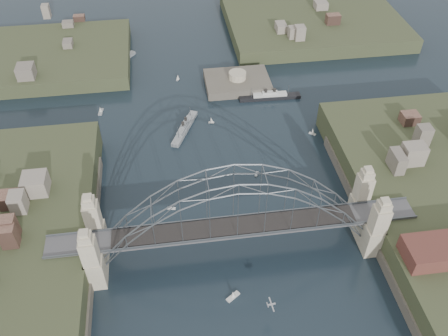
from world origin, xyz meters
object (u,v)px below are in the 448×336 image
naval_cruiser_far (121,60)px  bridge (235,215)px  naval_cruiser_near (185,128)px  ocean_liner (270,97)px  fort_island (237,87)px

naval_cruiser_far → bridge: bearing=-73.0°
naval_cruiser_near → naval_cruiser_far: naval_cruiser_near is taller
naval_cruiser_near → ocean_liner: 32.38m
bridge → naval_cruiser_near: 49.76m
bridge → ocean_liner: (21.55, 60.88, -11.54)m
bridge → ocean_liner: bridge is taller
ocean_liner → fort_island: bearing=136.3°
fort_island → naval_cruiser_near: fort_island is taller
fort_island → naval_cruiser_near: bearing=-132.0°
bridge → fort_island: 72.14m
naval_cruiser_near → ocean_liner: size_ratio=0.82×
fort_island → naval_cruiser_near: (-20.05, -22.26, 1.16)m
bridge → naval_cruiser_far: 97.09m
naval_cruiser_near → ocean_liner: (29.60, 13.14, -0.04)m
bridge → naval_cruiser_near: bridge is taller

